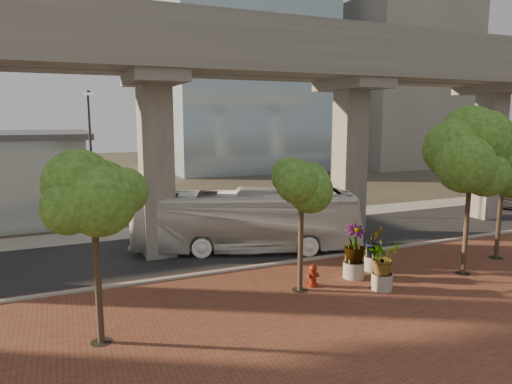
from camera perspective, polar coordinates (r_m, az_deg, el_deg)
name	(u,v)px	position (r m, az deg, el deg)	size (l,w,h in m)	color
ground	(276,253)	(25.28, 2.51, -7.60)	(160.00, 160.00, 0.00)	#373228
brick_plaza	(364,307)	(18.81, 13.41, -13.83)	(70.00, 13.00, 0.06)	brown
asphalt_road	(261,243)	(27.02, 0.67, -6.43)	(90.00, 8.00, 0.04)	black
curb_strip	(293,262)	(23.55, 4.64, -8.69)	(70.00, 0.25, 0.16)	#A09C95
far_sidewalk	(230,224)	(31.97, -3.31, -3.95)	(90.00, 3.00, 0.06)	#A09C95
transit_viaduct	(262,119)	(26.01, 0.70, 9.17)	(72.00, 5.60, 12.40)	gray
midrise_block	(398,87)	(75.59, 17.30, 12.39)	(18.00, 16.00, 24.00)	gray
transit_bus	(246,221)	(25.17, -1.20, -3.61)	(2.91, 12.37, 3.45)	silver
parked_car	(512,198)	(43.15, 29.32, -0.69)	(1.60, 4.63, 1.52)	black
fire_hydrant	(313,275)	(20.34, 7.13, -10.28)	(0.51, 0.46, 1.01)	maroon
planter_front	(383,259)	(20.29, 15.58, -8.10)	(1.99, 1.99, 2.19)	gray
planter_right	(354,246)	(21.34, 12.20, -6.60)	(2.33, 2.33, 2.49)	#9E9A8F
planter_left	(374,244)	(22.65, 14.58, -6.26)	(1.98, 1.98, 2.18)	#B0AD9F
street_tree_far_west	(93,202)	(15.07, -19.67, -1.19)	(3.36, 3.36, 6.23)	#4E402D
street_tree_near_west	(302,181)	(18.79, 5.72, 1.42)	(3.06, 3.06, 6.14)	#4E402D
street_tree_near_east	(472,158)	(22.89, 25.34, 3.86)	(4.17, 4.17, 7.39)	#4E402D
street_tree_far_east	(503,175)	(26.45, 28.49, 1.89)	(2.97, 2.97, 5.77)	#4E402D
streetlamp_west	(91,156)	(28.34, -19.90, 4.25)	(0.44, 1.27, 8.78)	#302F35
streetlamp_east	(333,152)	(33.95, 9.58, 4.99)	(0.41, 1.21, 8.35)	#2B2C30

